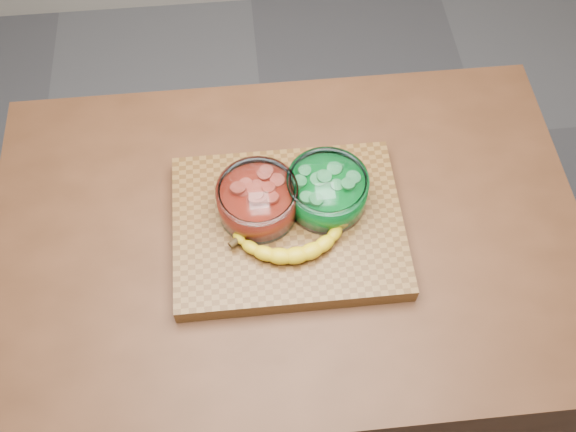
{
  "coord_description": "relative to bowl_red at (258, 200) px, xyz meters",
  "views": [
    {
      "loc": [
        -0.06,
        -0.63,
        2.02
      ],
      "look_at": [
        0.0,
        0.0,
        0.96
      ],
      "focal_mm": 40.0,
      "sensor_mm": 36.0,
      "label": 1
    }
  ],
  "objects": [
    {
      "name": "banana",
      "position": [
        0.06,
        -0.08,
        -0.02
      ],
      "size": [
        0.25,
        0.12,
        0.04
      ],
      "primitive_type": null,
      "color": "gold",
      "rests_on": "cutting_board"
    },
    {
      "name": "cutting_board",
      "position": [
        0.06,
        -0.03,
        -0.06
      ],
      "size": [
        0.45,
        0.35,
        0.04
      ],
      "primitive_type": "cube",
      "color": "brown",
      "rests_on": "counter"
    },
    {
      "name": "bowl_green",
      "position": [
        0.14,
        0.01,
        0.0
      ],
      "size": [
        0.16,
        0.16,
        0.07
      ],
      "color": "white",
      "rests_on": "cutting_board"
    },
    {
      "name": "bowl_red",
      "position": [
        0.0,
        0.0,
        0.0
      ],
      "size": [
        0.16,
        0.16,
        0.07
      ],
      "color": "white",
      "rests_on": "cutting_board"
    },
    {
      "name": "counter",
      "position": [
        0.06,
        -0.03,
        -0.53
      ],
      "size": [
        1.2,
        0.8,
        0.9
      ],
      "primitive_type": "cube",
      "color": "#4E2B17",
      "rests_on": "ground"
    },
    {
      "name": "ground",
      "position": [
        0.06,
        -0.03,
        -0.98
      ],
      "size": [
        3.5,
        3.5,
        0.0
      ],
      "primitive_type": "plane",
      "color": "#5B5B60",
      "rests_on": "ground"
    }
  ]
}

